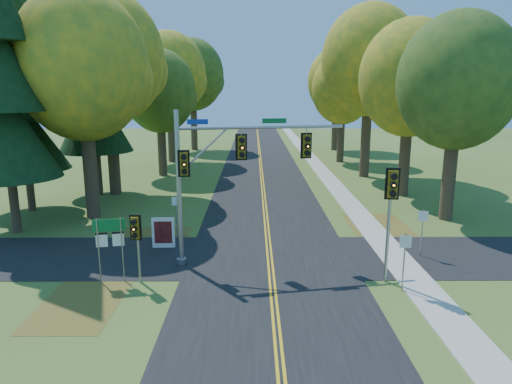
{
  "coord_description": "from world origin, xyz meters",
  "views": [
    {
      "loc": [
        -0.79,
        -19.38,
        8.06
      ],
      "look_at": [
        -0.67,
        2.39,
        3.2
      ],
      "focal_mm": 32.0,
      "sensor_mm": 36.0,
      "label": 1
    }
  ],
  "objects_px": {
    "traffic_mast": "(222,167)",
    "info_kiosk": "(163,233)",
    "east_signal_pole": "(391,197)",
    "route_sign_cluster": "(110,237)"
  },
  "relations": [
    {
      "from": "east_signal_pole",
      "to": "route_sign_cluster",
      "type": "bearing_deg",
      "value": -174.71
    },
    {
      "from": "info_kiosk",
      "to": "east_signal_pole",
      "type": "bearing_deg",
      "value": -25.5
    },
    {
      "from": "traffic_mast",
      "to": "info_kiosk",
      "type": "xyz_separation_m",
      "value": [
        -3.24,
        2.1,
        -3.84
      ]
    },
    {
      "from": "traffic_mast",
      "to": "east_signal_pole",
      "type": "height_order",
      "value": "traffic_mast"
    },
    {
      "from": "east_signal_pole",
      "to": "info_kiosk",
      "type": "height_order",
      "value": "east_signal_pole"
    },
    {
      "from": "route_sign_cluster",
      "to": "info_kiosk",
      "type": "bearing_deg",
      "value": 60.56
    },
    {
      "from": "traffic_mast",
      "to": "east_signal_pole",
      "type": "relative_size",
      "value": 1.57
    },
    {
      "from": "east_signal_pole",
      "to": "info_kiosk",
      "type": "bearing_deg",
      "value": 162.37
    },
    {
      "from": "traffic_mast",
      "to": "east_signal_pole",
      "type": "bearing_deg",
      "value": -29.95
    },
    {
      "from": "info_kiosk",
      "to": "route_sign_cluster",
      "type": "bearing_deg",
      "value": -108.72
    }
  ]
}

